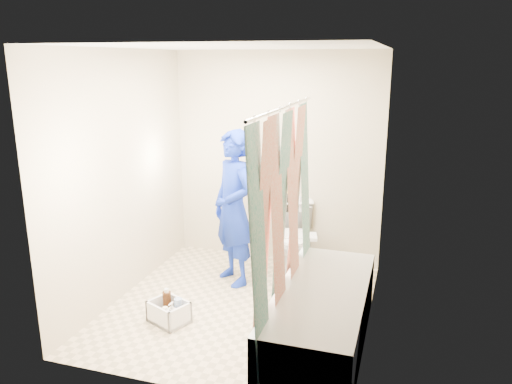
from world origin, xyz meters
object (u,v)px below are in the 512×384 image
(bathtub, at_px, (321,315))
(cleaning_caddy, at_px, (170,313))
(plumber, at_px, (234,208))
(toilet, at_px, (294,238))

(bathtub, relative_size, cleaning_caddy, 4.26)
(bathtub, xyz_separation_m, cleaning_caddy, (-1.36, -0.05, -0.17))
(bathtub, xyz_separation_m, plumber, (-1.10, 0.94, 0.54))
(toilet, relative_size, plumber, 0.47)
(toilet, xyz_separation_m, cleaning_caddy, (-0.81, -1.45, -0.29))
(cleaning_caddy, bearing_deg, bathtub, 26.18)
(plumber, bearing_deg, bathtub, -0.63)
(bathtub, bearing_deg, cleaning_caddy, -177.75)
(bathtub, relative_size, toilet, 2.27)
(toilet, height_order, cleaning_caddy, toilet)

